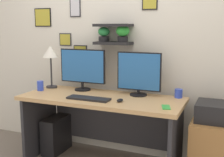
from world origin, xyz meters
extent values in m
cube|color=silver|center=(0.00, 0.44, 1.35)|extent=(4.40, 0.04, 2.70)
cube|color=black|center=(0.00, 0.32, 1.29)|extent=(0.41, 0.20, 0.03)
cube|color=black|center=(0.00, 0.32, 1.48)|extent=(0.41, 0.20, 0.03)
cylinder|color=black|center=(0.11, 0.32, 1.33)|extent=(0.12, 0.12, 0.06)
ellipsoid|color=green|center=(0.11, 0.32, 1.42)|extent=(0.14, 0.14, 0.12)
cylinder|color=black|center=(-0.11, 0.32, 1.33)|extent=(0.12, 0.12, 0.06)
ellipsoid|color=#298B45|center=(-0.11, 0.32, 1.41)|extent=(0.13, 0.13, 0.10)
cube|color=black|center=(-0.47, 0.42, 1.18)|extent=(0.18, 0.02, 0.14)
cube|color=gold|center=(-0.47, 0.41, 1.18)|extent=(0.15, 0.00, 0.12)
cube|color=black|center=(0.38, 0.42, 1.72)|extent=(0.17, 0.02, 0.16)
cube|color=gold|center=(0.38, 0.41, 1.72)|extent=(0.14, 0.00, 0.13)
cube|color=#2D2D33|center=(-0.53, 0.42, 1.70)|extent=(0.14, 0.02, 0.24)
cube|color=silver|center=(-0.53, 0.41, 1.70)|extent=(0.12, 0.00, 0.22)
cube|color=#2D2D33|center=(-0.67, 0.42, 1.31)|extent=(0.16, 0.02, 0.15)
cube|color=gold|center=(-0.67, 0.41, 1.31)|extent=(0.14, 0.00, 0.13)
cube|color=black|center=(-0.99, 0.42, 1.58)|extent=(0.24, 0.02, 0.23)
cube|color=gold|center=(-0.99, 0.41, 1.58)|extent=(0.21, 0.00, 0.20)
cube|color=tan|center=(0.00, 0.00, 0.73)|extent=(1.69, 0.68, 0.04)
cube|color=#2D2D33|center=(-0.79, 0.00, 0.35)|extent=(0.04, 0.62, 0.71)
cube|color=#2D2D33|center=(0.79, 0.00, 0.35)|extent=(0.04, 0.62, 0.71)
cube|color=#2D2D33|center=(0.00, 0.30, 0.39)|extent=(1.49, 0.02, 0.50)
cylinder|color=black|center=(-0.33, 0.21, 0.76)|extent=(0.18, 0.18, 0.02)
cylinder|color=black|center=(-0.33, 0.21, 0.81)|extent=(0.03, 0.03, 0.08)
cube|color=black|center=(-0.33, 0.22, 1.03)|extent=(0.55, 0.02, 0.38)
cube|color=#2866B2|center=(-0.33, 0.21, 1.03)|extent=(0.53, 0.00, 0.36)
cylinder|color=black|center=(0.33, 0.21, 0.76)|extent=(0.18, 0.18, 0.02)
cylinder|color=black|center=(0.33, 0.21, 0.79)|extent=(0.03, 0.03, 0.05)
cube|color=black|center=(0.33, 0.22, 1.01)|extent=(0.47, 0.02, 0.40)
cube|color=#2866B2|center=(0.33, 0.21, 1.01)|extent=(0.45, 0.00, 0.38)
cube|color=black|center=(-0.07, -0.15, 0.76)|extent=(0.44, 0.14, 0.02)
ellipsoid|color=black|center=(0.25, -0.12, 0.77)|extent=(0.06, 0.09, 0.03)
cylinder|color=#2D2D33|center=(-0.74, 0.19, 0.76)|extent=(0.13, 0.13, 0.02)
cylinder|color=#2D2D33|center=(-0.74, 0.19, 0.94)|extent=(0.02, 0.02, 0.34)
cone|color=white|center=(-0.74, 0.19, 1.18)|extent=(0.19, 0.19, 0.14)
cube|color=green|center=(0.71, -0.15, 0.76)|extent=(0.11, 0.15, 0.01)
cylinder|color=blue|center=(0.75, 0.27, 0.80)|extent=(0.08, 0.08, 0.09)
cylinder|color=blue|center=(-0.77, 0.01, 0.81)|extent=(0.07, 0.07, 0.11)
cube|color=#9E6B38|center=(1.14, 0.09, 0.30)|extent=(0.44, 0.50, 0.61)
cube|color=black|center=(1.14, 0.09, 0.69)|extent=(0.38, 0.34, 0.17)
cube|color=black|center=(-0.63, 0.10, 0.21)|extent=(0.18, 0.40, 0.42)
camera|label=1|loc=(1.24, -2.66, 1.46)|focal=46.53mm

